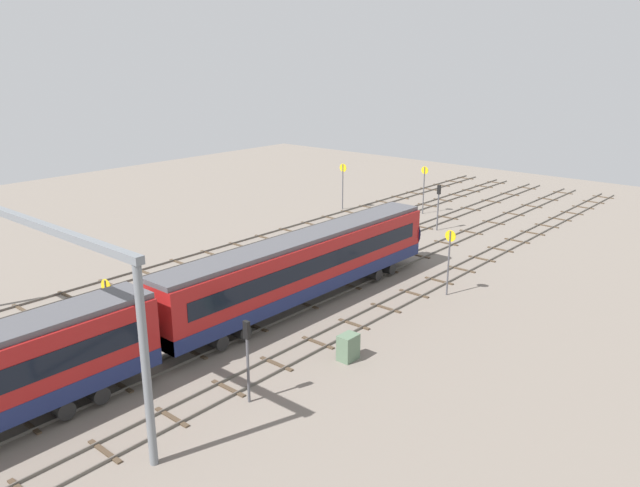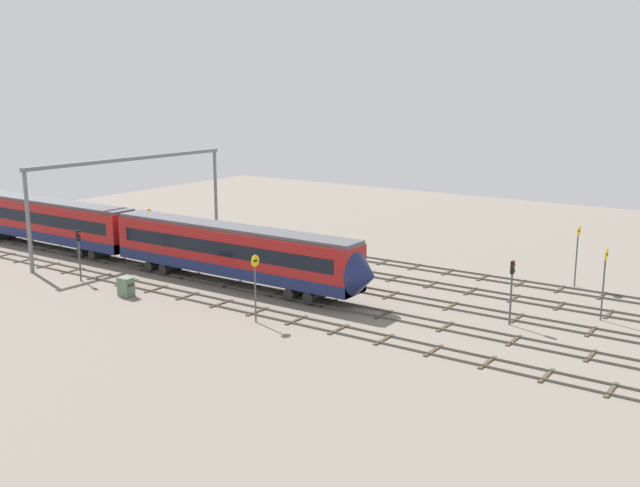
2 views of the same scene
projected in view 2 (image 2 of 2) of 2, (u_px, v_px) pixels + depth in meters
The scene contains 15 objects.
ground_plane at pixel (311, 281), 61.66m from camera, with size 107.45×107.45×0.00m, color slate.
track_near_foreground at pixel (239, 307), 54.20m from camera, with size 91.45×2.40×0.16m.
track_with_train at pixel (277, 293), 57.92m from camera, with size 91.45×2.40×0.16m.
track_middle at pixel (311, 280), 61.64m from camera, with size 91.45×2.40×0.16m.
track_second_far at pixel (342, 269), 65.36m from camera, with size 91.45×2.40×0.16m.
track_far_background at pixel (368, 259), 69.08m from camera, with size 91.45×2.40×0.16m.
train at pixel (133, 237), 66.58m from camera, with size 50.40×3.24×4.80m.
overhead_gantry at pixel (133, 178), 72.63m from camera, with size 0.40×24.34×9.20m.
speed_sign_near_foreground at pixel (255, 280), 50.32m from camera, with size 0.14×0.81×4.80m.
speed_sign_mid_trackside at pixel (149, 225), 69.57m from camera, with size 0.14×0.97×4.72m.
speed_sign_far_trackside at pixel (577, 247), 59.30m from camera, with size 0.14×0.90×5.10m.
speed_sign_distant_end at pixel (604, 275), 50.71m from camera, with size 0.14×0.83×5.15m.
signal_light_trackside_approach at pixel (512, 283), 49.76m from camera, with size 0.31×0.32×4.51m.
signal_light_trackside_departure at pixel (79, 248), 61.13m from camera, with size 0.31×0.32×4.33m.
relay_cabinet at pixel (126, 287), 57.08m from camera, with size 1.16×0.84×1.51m.
Camera 2 is at (34.57, -48.58, 16.05)m, focal length 41.27 mm.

